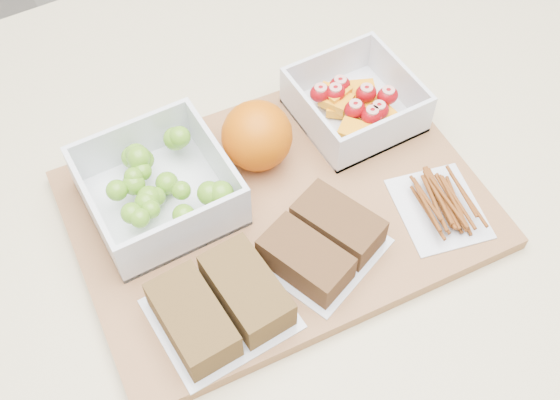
# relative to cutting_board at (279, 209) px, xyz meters

# --- Properties ---
(counter) EXTENTS (1.20, 0.90, 0.90)m
(counter) POSITION_rel_cutting_board_xyz_m (0.02, 0.01, -0.46)
(counter) COLOR beige
(counter) RESTS_ON ground
(cutting_board) EXTENTS (0.44, 0.33, 0.02)m
(cutting_board) POSITION_rel_cutting_board_xyz_m (0.00, 0.00, 0.00)
(cutting_board) COLOR #98673F
(cutting_board) RESTS_ON counter
(grape_container) EXTENTS (0.14, 0.14, 0.06)m
(grape_container) POSITION_rel_cutting_board_xyz_m (-0.10, 0.07, 0.03)
(grape_container) COLOR silver
(grape_container) RESTS_ON cutting_board
(fruit_container) EXTENTS (0.12, 0.12, 0.05)m
(fruit_container) POSITION_rel_cutting_board_xyz_m (0.14, 0.07, 0.03)
(fruit_container) COLOR silver
(fruit_container) RESTS_ON cutting_board
(orange) EXTENTS (0.08, 0.08, 0.08)m
(orange) POSITION_rel_cutting_board_xyz_m (0.01, 0.07, 0.05)
(orange) COLOR #C95904
(orange) RESTS_ON cutting_board
(sandwich_bag_left) EXTENTS (0.13, 0.11, 0.04)m
(sandwich_bag_left) POSITION_rel_cutting_board_xyz_m (-0.11, -0.08, 0.03)
(sandwich_bag_left) COLOR silver
(sandwich_bag_left) RESTS_ON cutting_board
(sandwich_bag_center) EXTENTS (0.14, 0.14, 0.04)m
(sandwich_bag_center) POSITION_rel_cutting_board_xyz_m (0.01, -0.07, 0.03)
(sandwich_bag_center) COLOR silver
(sandwich_bag_center) RESTS_ON cutting_board
(pretzel_bag) EXTENTS (0.10, 0.12, 0.02)m
(pretzel_bag) POSITION_rel_cutting_board_xyz_m (0.14, -0.09, 0.02)
(pretzel_bag) COLOR silver
(pretzel_bag) RESTS_ON cutting_board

